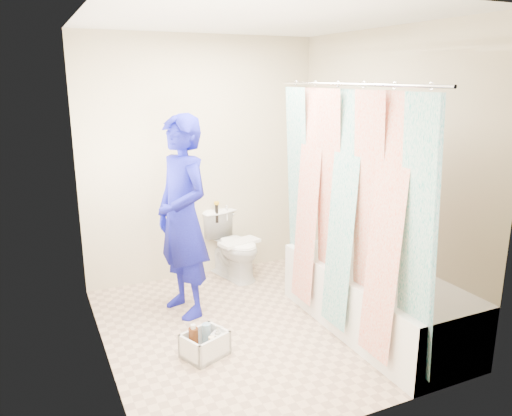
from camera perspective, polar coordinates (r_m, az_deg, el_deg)
name	(u,v)px	position (r m, az deg, el deg)	size (l,w,h in m)	color
floor	(257,326)	(4.25, 0.12, -13.34)	(2.60, 2.60, 0.00)	tan
ceiling	(257,19)	(3.77, 0.14, 20.83)	(2.40, 2.60, 0.02)	silver
wall_back	(202,160)	(5.02, -6.18, 5.49)	(2.40, 0.02, 2.40)	#B9AC8E
wall_front	(359,230)	(2.75, 11.69, -2.49)	(2.40, 0.02, 2.40)	#B9AC8E
wall_left	(95,200)	(3.51, -17.92, 0.85)	(0.02, 2.60, 2.40)	#B9AC8E
wall_right	(383,172)	(4.46, 14.26, 3.96)	(0.02, 2.60, 2.40)	#B9AC8E
bathtub	(374,298)	(4.21, 13.35, -9.95)	(0.70, 1.75, 0.50)	white
curtain_rod	(350,84)	(3.64, 10.74, 13.71)	(0.02, 0.02, 1.90)	silver
shower_curtain	(344,213)	(3.77, 10.07, -0.55)	(0.06, 1.75, 1.80)	silver
toilet	(233,245)	(5.11, -2.62, -4.25)	(0.38, 0.66, 0.68)	white
tank_lid	(240,242)	(5.01, -1.90, -3.94)	(0.41, 0.18, 0.03)	white
tank_internals	(219,211)	(5.13, -4.21, -0.36)	(0.16, 0.07, 0.22)	black
plumber	(183,217)	(4.23, -8.39, -1.06)	(0.63, 0.41, 1.72)	navy
cleaning_caddy	(206,345)	(3.83, -5.74, -15.28)	(0.38, 0.34, 0.24)	silver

